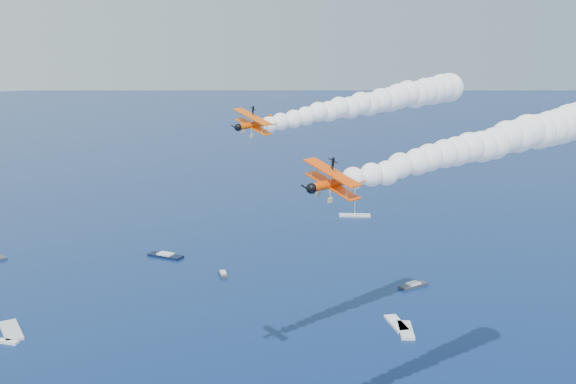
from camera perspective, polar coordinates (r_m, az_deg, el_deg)
biplane_lead at (r=105.64m, az=-2.88°, el=5.79°), size 8.27×9.70×7.20m
biplane_trail at (r=76.38m, az=3.97°, el=0.79°), size 8.19×9.61×7.44m
smoke_trail_lead at (r=123.13m, az=7.02°, el=7.59°), size 53.24×14.80×9.89m
smoke_trail_trail at (r=95.02m, az=16.27°, el=3.85°), size 52.87×8.25×9.89m
spectator_boats at (r=185.28m, az=-19.86°, el=-9.60°), size 234.98×167.44×0.70m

